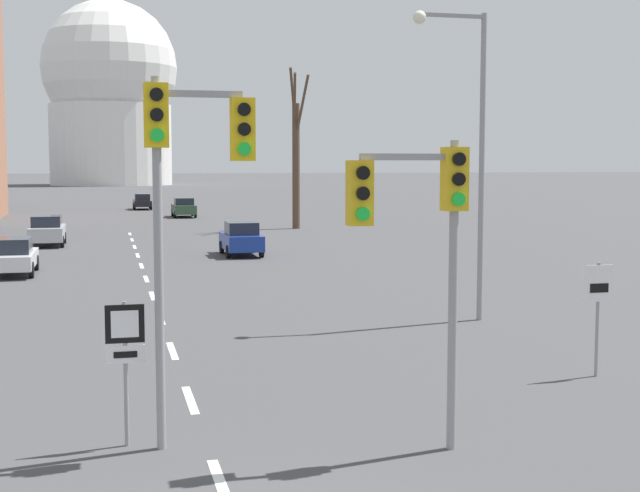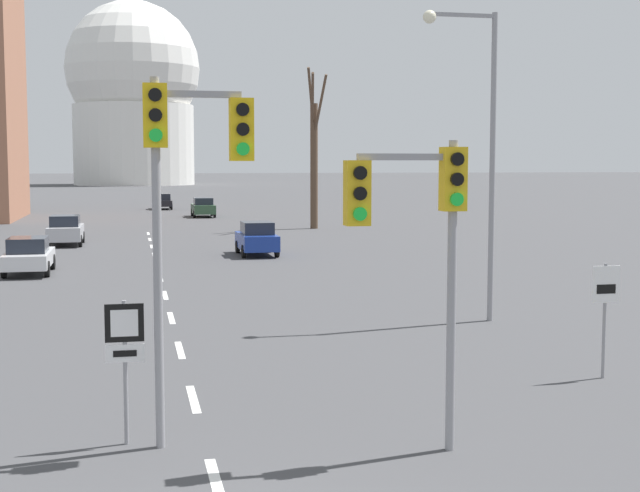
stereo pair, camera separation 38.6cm
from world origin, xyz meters
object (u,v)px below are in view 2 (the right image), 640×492
at_px(sedan_mid_centre, 66,230).
at_px(speed_limit_sign, 605,301).
at_px(street_lamp_right, 480,135).
at_px(sedan_near_left, 163,201).
at_px(sedan_near_right, 203,207).
at_px(sedan_far_left, 29,255).
at_px(traffic_signal_near_right, 420,218).
at_px(route_sign_post, 125,348).
at_px(traffic_signal_centre_tall, 185,170).
at_px(sedan_far_right, 257,238).

bearing_deg(sedan_mid_centre, speed_limit_sign, -68.88).
height_order(street_lamp_right, sedan_near_left, street_lamp_right).
relative_size(sedan_near_right, sedan_far_left, 1.05).
bearing_deg(sedan_near_right, sedan_far_left, -105.06).
height_order(sedan_near_right, sedan_far_left, sedan_near_right).
bearing_deg(sedan_far_left, traffic_signal_near_right, -71.34).
bearing_deg(route_sign_post, speed_limit_sign, 13.99).
bearing_deg(street_lamp_right, traffic_signal_near_right, -116.49).
relative_size(route_sign_post, sedan_mid_centre, 0.54).
bearing_deg(sedan_near_left, sedan_mid_centre, -99.91).
xyz_separation_m(sedan_mid_centre, sedan_far_left, (-0.57, -12.73, -0.07)).
bearing_deg(street_lamp_right, sedan_near_left, 95.69).
relative_size(route_sign_post, sedan_far_left, 0.55).
xyz_separation_m(speed_limit_sign, street_lamp_right, (0.00, 6.81, 3.59)).
xyz_separation_m(speed_limit_sign, sedan_far_left, (-13.48, 20.68, -0.86)).
bearing_deg(street_lamp_right, sedan_near_right, 94.01).
xyz_separation_m(route_sign_post, street_lamp_right, (9.60, 9.20, 3.65)).
distance_m(street_lamp_right, sedan_near_right, 51.08).
bearing_deg(speed_limit_sign, traffic_signal_centre_tall, -162.94).
bearing_deg(street_lamp_right, traffic_signal_centre_tall, -132.43).
distance_m(sedan_mid_centre, sedan_far_right, 11.97).
relative_size(sedan_mid_centre, sedan_far_left, 1.00).
relative_size(speed_limit_sign, sedan_far_left, 0.57).
height_order(traffic_signal_centre_tall, sedan_far_left, traffic_signal_centre_tall).
distance_m(traffic_signal_centre_tall, route_sign_post, 2.94).
xyz_separation_m(traffic_signal_centre_tall, sedan_mid_centre, (-4.27, 36.07, -3.49)).
height_order(speed_limit_sign, sedan_far_left, speed_limit_sign).
distance_m(traffic_signal_centre_tall, sedan_mid_centre, 36.49).
bearing_deg(traffic_signal_near_right, traffic_signal_centre_tall, 162.69).
distance_m(sedan_near_right, sedan_far_right, 31.58).
bearing_deg(sedan_far_right, traffic_signal_near_right, -93.30).
bearing_deg(traffic_signal_centre_tall, route_sign_post, 164.53).
xyz_separation_m(route_sign_post, sedan_far_right, (6.07, 28.37, -0.74)).
bearing_deg(street_lamp_right, sedan_far_right, 100.42).
relative_size(route_sign_post, sedan_near_left, 0.54).
bearing_deg(traffic_signal_centre_tall, sedan_near_left, 88.23).
relative_size(traffic_signal_near_right, sedan_far_right, 1.23).
height_order(route_sign_post, speed_limit_sign, speed_limit_sign).
bearing_deg(sedan_far_right, street_lamp_right, -79.58).
relative_size(street_lamp_right, sedan_mid_centre, 2.02).
distance_m(traffic_signal_near_right, street_lamp_right, 11.86).
bearing_deg(sedan_near_left, sedan_near_right, -77.99).
bearing_deg(speed_limit_sign, sedan_mid_centre, 111.12).
bearing_deg(sedan_far_right, sedan_far_left, -151.95).
distance_m(traffic_signal_near_right, sedan_far_left, 25.91).
bearing_deg(traffic_signal_centre_tall, street_lamp_right, 47.57).
height_order(street_lamp_right, sedan_far_right, street_lamp_right).
distance_m(traffic_signal_centre_tall, street_lamp_right, 12.85).
relative_size(sedan_near_left, sedan_mid_centre, 1.01).
xyz_separation_m(sedan_near_left, sedan_far_right, (2.85, -44.84, 0.04)).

